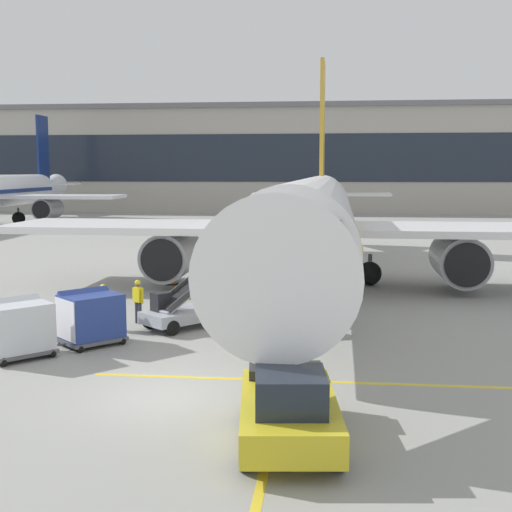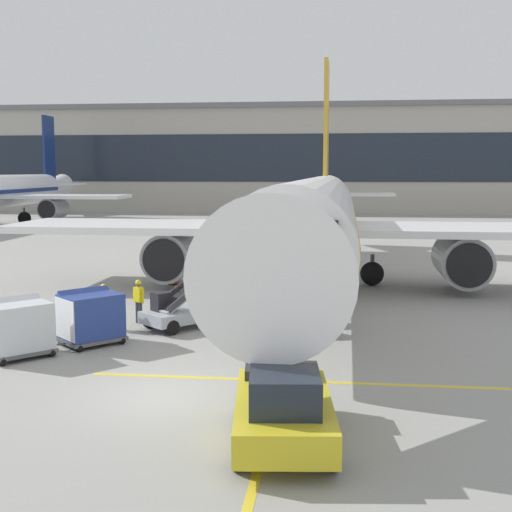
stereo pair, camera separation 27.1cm
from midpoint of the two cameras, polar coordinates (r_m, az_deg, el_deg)
ground_plane at (r=18.72m, az=-7.99°, el=-11.63°), size 600.00×600.00×0.00m
parked_airplane at (r=35.19m, az=4.57°, el=3.15°), size 32.12×42.49×14.07m
belt_loader at (r=26.55m, az=-5.80°, el=-3.92°), size 4.32×4.66×3.42m
baggage_cart_lead at (r=24.34m, az=-14.04°, el=-4.93°), size 2.53×2.55×1.91m
baggage_cart_second at (r=23.36m, az=-19.68°, el=-5.64°), size 2.53×2.55×1.91m
pushback_tug at (r=15.32m, az=2.25°, el=-12.61°), size 2.55×4.60×1.83m
ground_crew_by_loader at (r=27.30m, az=-10.15°, el=-3.53°), size 0.49×0.41×1.74m
ground_crew_by_carts at (r=25.12m, az=-14.21°, el=-4.57°), size 0.43×0.45×1.74m
ground_crew_marshaller at (r=24.74m, az=-15.72°, el=-4.80°), size 0.40×0.51×1.74m
ground_crew_wingwalker at (r=26.55m, az=-12.96°, el=-3.90°), size 0.40×0.50×1.74m
safety_cone_engine_keepout at (r=36.13m, az=-4.57°, el=-1.84°), size 0.68×0.68×0.77m
safety_cone_wingtip at (r=36.41m, az=-7.24°, el=-1.90°), size 0.57×0.57×0.65m
apron_guidance_line_lead_in at (r=34.89m, az=3.84°, el=-2.77°), size 0.20×110.00×0.01m
apron_guidance_line_stop_bar at (r=19.89m, az=3.06°, el=-10.42°), size 12.00×0.20×0.01m
terminal_building at (r=105.75m, az=0.92°, el=8.10°), size 137.05×17.36×15.65m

